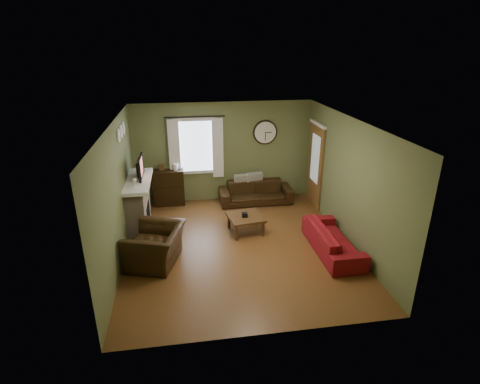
{
  "coord_description": "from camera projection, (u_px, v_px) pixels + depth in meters",
  "views": [
    {
      "loc": [
        -1.03,
        -6.79,
        3.97
      ],
      "look_at": [
        0.1,
        0.4,
        1.05
      ],
      "focal_mm": 28.0,
      "sensor_mm": 36.0,
      "label": 1
    }
  ],
  "objects": [
    {
      "name": "wall_front",
      "position": [
        267.0,
        258.0,
        4.99
      ],
      "size": [
        4.6,
        0.0,
        2.6
      ],
      "primitive_type": "cube",
      "color": "#606B3E",
      "rests_on": "ground"
    },
    {
      "name": "curtain_left",
      "position": [
        174.0,
        150.0,
        9.41
      ],
      "size": [
        0.28,
        0.04,
        1.55
      ],
      "primitive_type": "cube",
      "color": "white",
      "rests_on": "wall_back"
    },
    {
      "name": "firebox",
      "position": [
        148.0,
        215.0,
        8.52
      ],
      "size": [
        0.04,
        0.6,
        0.55
      ],
      "primitive_type": "cube",
      "color": "black",
      "rests_on": "fireplace"
    },
    {
      "name": "sofa_brown",
      "position": [
        256.0,
        192.0,
        9.89
      ],
      "size": [
        1.91,
        0.75,
        0.56
      ],
      "primitive_type": "imported",
      "color": "black",
      "rests_on": "floor"
    },
    {
      "name": "wall_left",
      "position": [
        118.0,
        195.0,
        7.04
      ],
      "size": [
        0.0,
        5.2,
        2.6
      ],
      "primitive_type": "cube",
      "color": "#606B3E",
      "rests_on": "ground"
    },
    {
      "name": "ceiling",
      "position": [
        238.0,
        122.0,
        6.89
      ],
      "size": [
        4.6,
        5.2,
        0.0
      ],
      "primitive_type": "cube",
      "color": "white",
      "rests_on": "ground"
    },
    {
      "name": "wall_right",
      "position": [
        348.0,
        182.0,
        7.7
      ],
      "size": [
        0.0,
        5.2,
        2.6
      ],
      "primitive_type": "cube",
      "color": "#606B3E",
      "rests_on": "ground"
    },
    {
      "name": "bookshelf",
      "position": [
        169.0,
        188.0,
        9.68
      ],
      "size": [
        0.79,
        0.34,
        0.94
      ],
      "primitive_type": null,
      "color": "black",
      "rests_on": "floor"
    },
    {
      "name": "curtain_rod",
      "position": [
        195.0,
        117.0,
        9.18
      ],
      "size": [
        0.03,
        0.03,
        1.5
      ],
      "primitive_type": "cylinder",
      "color": "black",
      "rests_on": "wall_back"
    },
    {
      "name": "fireplace",
      "position": [
        138.0,
        206.0,
        8.4
      ],
      "size": [
        0.4,
        1.4,
        1.1
      ],
      "primitive_type": "cube",
      "color": "tan",
      "rests_on": "floor"
    },
    {
      "name": "door",
      "position": [
        316.0,
        166.0,
        9.49
      ],
      "size": [
        0.05,
        0.9,
        2.1
      ],
      "primitive_type": "cube",
      "color": "brown",
      "rests_on": "floor"
    },
    {
      "name": "medallion_right",
      "position": [
        123.0,
        128.0,
        8.06
      ],
      "size": [
        0.28,
        0.28,
        0.03
      ],
      "primitive_type": "cylinder",
      "color": "white",
      "rests_on": "wall_left"
    },
    {
      "name": "armchair",
      "position": [
        156.0,
        246.0,
        7.13
      ],
      "size": [
        1.25,
        1.34,
        0.72
      ],
      "primitive_type": "imported",
      "rotation": [
        0.0,
        0.0,
        -1.86
      ],
      "color": "black",
      "rests_on": "floor"
    },
    {
      "name": "wine_glass_b",
      "position": [
        135.0,
        183.0,
        7.7
      ],
      "size": [
        0.07,
        0.07,
        0.19
      ],
      "primitive_type": null,
      "color": "white",
      "rests_on": "mantel"
    },
    {
      "name": "floor",
      "position": [
        238.0,
        246.0,
        7.86
      ],
      "size": [
        4.6,
        5.2,
        0.0
      ],
      "primitive_type": "cube",
      "color": "brown",
      "rests_on": "ground"
    },
    {
      "name": "coffee_table",
      "position": [
        245.0,
        224.0,
        8.35
      ],
      "size": [
        0.85,
        0.85,
        0.4
      ],
      "primitive_type": null,
      "rotation": [
        0.0,
        0.0,
        0.16
      ],
      "color": "#482E18",
      "rests_on": "floor"
    },
    {
      "name": "curtain_right",
      "position": [
        218.0,
        148.0,
        9.57
      ],
      "size": [
        0.28,
        0.04,
        1.55
      ],
      "primitive_type": "cube",
      "color": "white",
      "rests_on": "wall_back"
    },
    {
      "name": "tv",
      "position": [
        138.0,
        170.0,
        8.25
      ],
      "size": [
        0.08,
        0.6,
        0.35
      ],
      "primitive_type": "imported",
      "rotation": [
        0.0,
        0.0,
        1.57
      ],
      "color": "black",
      "rests_on": "mantel"
    },
    {
      "name": "pillow_left",
      "position": [
        241.0,
        181.0,
        9.92
      ],
      "size": [
        0.37,
        0.12,
        0.36
      ],
      "primitive_type": "cube",
      "rotation": [
        0.0,
        0.0,
        0.04
      ],
      "color": "gray",
      "rests_on": "sofa_brown"
    },
    {
      "name": "tissue_box",
      "position": [
        245.0,
        217.0,
        8.24
      ],
      "size": [
        0.12,
        0.12,
        0.09
      ],
      "primitive_type": "cube",
      "rotation": [
        0.0,
        0.0,
        -0.02
      ],
      "color": "black",
      "rests_on": "coffee_table"
    },
    {
      "name": "window_pane",
      "position": [
        196.0,
        146.0,
        9.56
      ],
      "size": [
        1.0,
        0.02,
        1.3
      ],
      "primitive_type": null,
      "color": "silver",
      "rests_on": "wall_back"
    },
    {
      "name": "wine_glass_a",
      "position": [
        135.0,
        183.0,
        7.65
      ],
      "size": [
        0.07,
        0.07,
        0.21
      ],
      "primitive_type": null,
      "color": "white",
      "rests_on": "mantel"
    },
    {
      "name": "wall_back",
      "position": [
        223.0,
        152.0,
        9.75
      ],
      "size": [
        4.6,
        0.0,
        2.6
      ],
      "primitive_type": "cube",
      "color": "#606B3E",
      "rests_on": "ground"
    },
    {
      "name": "wall_clock",
      "position": [
        265.0,
        132.0,
        9.68
      ],
      "size": [
        0.64,
        0.06,
        0.64
      ],
      "primitive_type": null,
      "color": "white",
      "rests_on": "wall_back"
    },
    {
      "name": "medallion_left",
      "position": [
        119.0,
        135.0,
        7.42
      ],
      "size": [
        0.28,
        0.28,
        0.03
      ],
      "primitive_type": "cylinder",
      "color": "white",
      "rests_on": "wall_left"
    },
    {
      "name": "medallion_mid",
      "position": [
        121.0,
        132.0,
        7.74
      ],
      "size": [
        0.28,
        0.28,
        0.03
      ],
      "primitive_type": "cylinder",
      "color": "white",
      "rests_on": "wall_left"
    },
    {
      "name": "book",
      "position": [
        169.0,
        168.0,
        9.65
      ],
      "size": [
        0.26,
        0.28,
        0.02
      ],
      "primitive_type": "imported",
      "rotation": [
        0.0,
        0.0,
        0.51
      ],
      "color": "#482E18",
      "rests_on": "bookshelf"
    },
    {
      "name": "sofa_red",
      "position": [
        333.0,
        239.0,
        7.55
      ],
      "size": [
        0.72,
        1.83,
        0.54
      ],
      "primitive_type": "imported",
      "rotation": [
        0.0,
        0.0,
        1.57
      ],
      "color": "maroon",
      "rests_on": "floor"
    },
    {
      "name": "pillow_right",
      "position": [
        254.0,
        180.0,
        9.98
      ],
      "size": [
        0.44,
        0.19,
        0.43
      ],
      "primitive_type": "cube",
      "rotation": [
        0.0,
        0.0,
        0.16
      ],
      "color": "gray",
      "rests_on": "sofa_brown"
    },
    {
      "name": "mantel",
      "position": [
        137.0,
        181.0,
        8.19
      ],
      "size": [
        0.58,
        1.6,
        0.08
      ],
      "primitive_type": "cube",
      "color": "white",
      "rests_on": "fireplace"
    },
    {
      "name": "tv_screen",
      "position": [
        141.0,
        167.0,
        8.24
      ],
      "size": [
        0.02,
        0.62,
        0.36
      ],
      "primitive_type": "cube",
      "color": "#994C3F",
      "rests_on": "mantel"
    }
  ]
}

